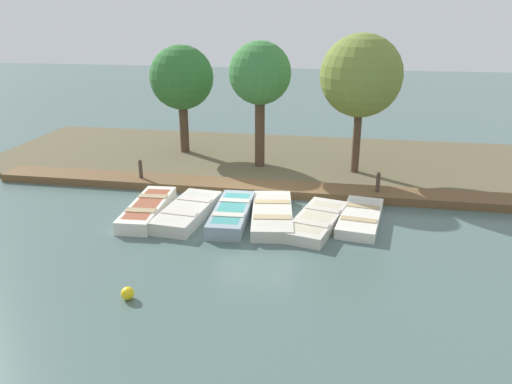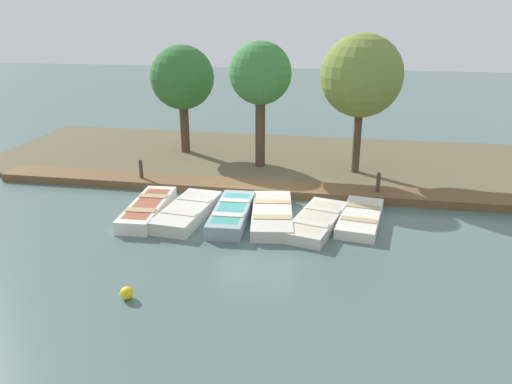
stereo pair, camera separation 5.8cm
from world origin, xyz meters
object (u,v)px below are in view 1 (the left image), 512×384
(mooring_post_near, at_px, (141,172))
(park_tree_center, at_px, (361,76))
(mooring_post_far, at_px, (378,186))
(park_tree_far_left, at_px, (182,78))
(park_tree_left, at_px, (260,75))
(rowboat_5, at_px, (360,217))
(rowboat_3, at_px, (272,214))
(buoy, at_px, (128,293))
(rowboat_1, at_px, (187,211))
(rowboat_0, at_px, (148,209))
(rowboat_4, at_px, (317,221))
(rowboat_2, at_px, (232,214))

(mooring_post_near, xyz_separation_m, park_tree_center, (-2.52, 7.70, 3.30))
(mooring_post_far, bearing_deg, park_tree_far_left, -117.25)
(mooring_post_near, height_order, park_tree_left, park_tree_left)
(rowboat_5, bearing_deg, mooring_post_far, 172.24)
(mooring_post_near, height_order, park_tree_center, park_tree_center)
(mooring_post_near, relative_size, park_tree_far_left, 0.21)
(mooring_post_near, bearing_deg, park_tree_far_left, 175.20)
(rowboat_3, xyz_separation_m, mooring_post_near, (-2.37, -5.18, 0.30))
(rowboat_5, bearing_deg, park_tree_center, -170.14)
(buoy, bearing_deg, park_tree_center, 152.80)
(rowboat_1, xyz_separation_m, buoy, (4.70, 0.08, -0.05))
(park_tree_far_left, relative_size, park_tree_center, 0.89)
(rowboat_5, bearing_deg, rowboat_3, -75.54)
(rowboat_1, relative_size, buoy, 10.74)
(rowboat_3, relative_size, rowboat_5, 1.14)
(rowboat_5, distance_m, park_tree_left, 7.10)
(mooring_post_near, relative_size, mooring_post_far, 1.00)
(mooring_post_far, xyz_separation_m, park_tree_center, (-2.52, -0.73, 3.30))
(rowboat_0, height_order, rowboat_1, rowboat_0)
(rowboat_3, xyz_separation_m, mooring_post_far, (-2.37, 3.25, 0.30))
(rowboat_4, xyz_separation_m, rowboat_5, (-0.51, 1.29, -0.01))
(park_tree_center, bearing_deg, mooring_post_far, 16.16)
(rowboat_1, relative_size, park_tree_far_left, 0.67)
(rowboat_0, height_order, rowboat_2, rowboat_2)
(rowboat_0, bearing_deg, park_tree_left, 149.93)
(park_tree_left, bearing_deg, rowboat_3, 13.75)
(rowboat_4, relative_size, mooring_post_near, 3.33)
(park_tree_left, bearing_deg, park_tree_center, 87.88)
(rowboat_5, height_order, mooring_post_near, mooring_post_near)
(mooring_post_near, xyz_separation_m, buoy, (7.32, 2.64, -0.34))
(park_tree_left, distance_m, park_tree_center, 3.76)
(mooring_post_far, bearing_deg, rowboat_0, -69.66)
(mooring_post_near, height_order, park_tree_far_left, park_tree_far_left)
(rowboat_1, height_order, rowboat_5, rowboat_1)
(rowboat_3, distance_m, mooring_post_far, 4.04)
(rowboat_3, relative_size, mooring_post_far, 3.51)
(buoy, bearing_deg, rowboat_4, 140.39)
(rowboat_2, xyz_separation_m, rowboat_4, (-0.00, 2.59, -0.05))
(park_tree_far_left, bearing_deg, buoy, 11.30)
(rowboat_5, xyz_separation_m, mooring_post_far, (-2.08, 0.59, 0.33))
(mooring_post_near, distance_m, mooring_post_far, 8.43)
(rowboat_4, xyz_separation_m, park_tree_left, (-5.25, -2.61, 3.57))
(rowboat_4, distance_m, mooring_post_far, 3.21)
(rowboat_2, bearing_deg, park_tree_center, 141.35)
(rowboat_0, distance_m, park_tree_left, 6.91)
(rowboat_0, xyz_separation_m, buoy, (4.67, 1.36, -0.06))
(rowboat_0, bearing_deg, rowboat_4, 87.24)
(rowboat_1, height_order, mooring_post_near, mooring_post_near)
(rowboat_5, bearing_deg, rowboat_2, -74.25)
(rowboat_0, height_order, park_tree_left, park_tree_left)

